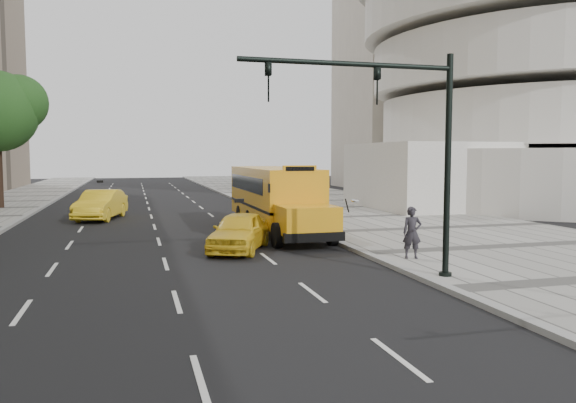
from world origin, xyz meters
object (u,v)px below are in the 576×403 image
object	(u,v)px
traffic_signal	(403,137)
pedestrian	(412,233)
taxi_far	(101,205)
school_bus	(275,194)
taxi_near	(239,231)

from	to	relation	value
traffic_signal	pedestrian	bearing A→B (deg)	56.84
taxi_far	traffic_signal	size ratio (longest dim) A/B	0.78
school_bus	pedestrian	bearing A→B (deg)	-74.62
taxi_far	pedestrian	world-z (taller)	pedestrian
school_bus	taxi_far	bearing A→B (deg)	138.79
school_bus	pedestrian	size ratio (longest dim) A/B	6.65
taxi_near	traffic_signal	world-z (taller)	traffic_signal
taxi_near	traffic_signal	size ratio (longest dim) A/B	0.67
school_bus	taxi_far	size ratio (longest dim) A/B	2.31
pedestrian	traffic_signal	distance (m)	4.48
taxi_far	traffic_signal	distance (m)	21.24
traffic_signal	school_bus	bearing A→B (deg)	93.38
taxi_far	taxi_near	bearing A→B (deg)	-51.35
school_bus	taxi_near	world-z (taller)	school_bus
taxi_far	pedestrian	bearing A→B (deg)	-42.40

